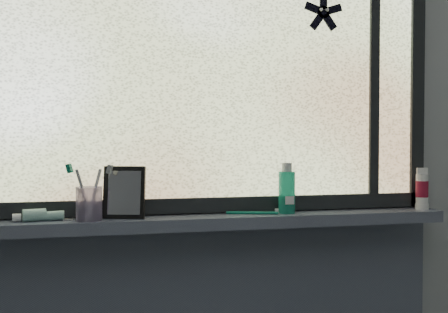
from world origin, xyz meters
TOP-DOWN VIEW (x-y plane):
  - wall_back at (0.00, 1.30)m, footprint 3.00×0.01m
  - windowsill at (0.00, 1.23)m, footprint 1.62×0.14m
  - window_pane at (0.00, 1.28)m, footprint 1.50×0.01m
  - frame_bottom at (0.00, 1.28)m, footprint 1.60×0.03m
  - frame_right at (0.78, 1.28)m, footprint 0.05×0.03m
  - frame_mullion at (0.60, 1.28)m, footprint 0.03×0.03m
  - starfish_sticker at (0.40, 1.27)m, footprint 0.15×0.02m
  - vanity_mirror at (-0.29, 1.23)m, footprint 0.15×0.10m
  - toothpaste_tube at (-0.54, 1.23)m, footprint 0.22×0.09m
  - toothbrush_cup at (-0.40, 1.21)m, footprint 0.10×0.10m
  - toothbrush_lying at (0.13, 1.23)m, footprint 0.21×0.08m
  - mouthwash_bottle at (0.25, 1.23)m, footprint 0.07×0.07m
  - cream_tube at (0.77, 1.22)m, footprint 0.04×0.04m

SIDE VIEW (x-z plane):
  - windowsill at x=0.00m, z-range 0.98..1.02m
  - toothbrush_lying at x=0.13m, z-range 1.02..1.03m
  - toothpaste_tube at x=-0.54m, z-range 1.02..1.06m
  - frame_bottom at x=0.00m, z-range 1.02..1.07m
  - toothbrush_cup at x=-0.40m, z-range 1.02..1.12m
  - cream_tube at x=0.77m, z-range 1.05..1.15m
  - vanity_mirror at x=-0.29m, z-range 1.02..1.19m
  - mouthwash_bottle at x=0.25m, z-range 1.04..1.18m
  - wall_back at x=0.00m, z-range 0.00..2.50m
  - frame_right at x=0.78m, z-range 0.98..2.08m
  - window_pane at x=0.00m, z-range 1.03..2.03m
  - frame_mullion at x=0.60m, z-range 1.03..2.03m
  - starfish_sticker at x=0.40m, z-range 1.65..1.79m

